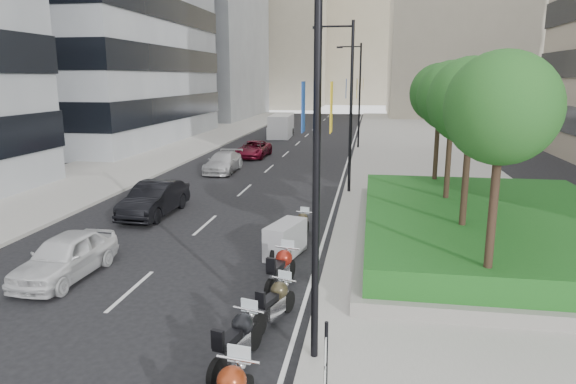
% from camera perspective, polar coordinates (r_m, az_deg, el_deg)
% --- Properties ---
extents(ground, '(160.00, 160.00, 0.00)m').
position_cam_1_polar(ground, '(12.37, -18.98, -18.10)').
color(ground, black).
rests_on(ground, ground).
extents(sidewalk_right, '(10.00, 100.00, 0.15)m').
position_cam_1_polar(sidewalk_right, '(39.90, 14.32, 3.45)').
color(sidewalk_right, '#9E9B93').
rests_on(sidewalk_right, ground).
extents(sidewalk_left, '(8.00, 100.00, 0.15)m').
position_cam_1_polar(sidewalk_left, '(43.37, -14.57, 4.15)').
color(sidewalk_left, '#9E9B93').
rests_on(sidewalk_left, ground).
extents(lane_edge, '(0.12, 100.00, 0.01)m').
position_cam_1_polar(lane_edge, '(39.78, 6.68, 3.63)').
color(lane_edge, silver).
rests_on(lane_edge, ground).
extents(lane_centre, '(0.12, 100.00, 0.01)m').
position_cam_1_polar(lane_centre, '(40.34, -0.73, 3.84)').
color(lane_centre, silver).
rests_on(lane_centre, ground).
extents(building_grey_far, '(22.00, 26.00, 30.00)m').
position_cam_1_polar(building_grey_far, '(84.99, -11.69, 18.36)').
color(building_grey_far, gray).
rests_on(building_grey_far, ground).
extents(building_cream_right, '(28.00, 24.00, 36.00)m').
position_cam_1_polar(building_cream_right, '(91.57, 20.78, 19.29)').
color(building_cream_right, '#B7AD93').
rests_on(building_cream_right, ground).
extents(building_cream_left, '(26.00, 24.00, 34.00)m').
position_cam_1_polar(building_cream_left, '(112.26, -3.02, 18.17)').
color(building_cream_left, '#B7AD93').
rests_on(building_cream_left, ground).
extents(building_cream_centre, '(30.00, 24.00, 38.00)m').
position_cam_1_polar(building_cream_centre, '(129.94, 8.06, 18.20)').
color(building_cream_centre, '#B7AD93').
rests_on(building_cream_centre, ground).
extents(planter, '(10.00, 14.00, 0.40)m').
position_cam_1_polar(planter, '(20.65, 21.80, -4.69)').
color(planter, gray).
rests_on(planter, sidewalk_right).
extents(hedge, '(9.40, 13.40, 0.80)m').
position_cam_1_polar(hedge, '(20.49, 21.94, -3.08)').
color(hedge, '#164E19').
rests_on(hedge, planter).
extents(tree_0, '(2.80, 2.80, 6.30)m').
position_cam_1_polar(tree_0, '(13.65, 22.68, 8.50)').
color(tree_0, '#332319').
rests_on(tree_0, planter).
extents(tree_1, '(2.80, 2.80, 6.30)m').
position_cam_1_polar(tree_1, '(17.56, 19.72, 9.45)').
color(tree_1, '#332319').
rests_on(tree_1, planter).
extents(tree_2, '(2.80, 2.80, 6.30)m').
position_cam_1_polar(tree_2, '(21.51, 17.83, 10.04)').
color(tree_2, '#332319').
rests_on(tree_2, planter).
extents(tree_3, '(2.80, 2.80, 6.30)m').
position_cam_1_polar(tree_3, '(25.47, 16.52, 10.44)').
color(tree_3, '#332319').
rests_on(tree_3, planter).
extents(lamp_post_0, '(2.34, 0.45, 9.00)m').
position_cam_1_polar(lamp_post_0, '(10.40, 2.37, 6.47)').
color(lamp_post_0, black).
rests_on(lamp_post_0, ground).
extents(lamp_post_1, '(2.34, 0.45, 9.00)m').
position_cam_1_polar(lamp_post_1, '(27.32, 6.71, 10.22)').
color(lamp_post_1, black).
rests_on(lamp_post_1, ground).
extents(lamp_post_2, '(2.34, 0.45, 9.00)m').
position_cam_1_polar(lamp_post_2, '(45.30, 7.78, 11.12)').
color(lamp_post_2, black).
rests_on(lamp_post_2, ground).
extents(parking_sign, '(0.06, 0.32, 2.50)m').
position_cam_1_polar(parking_sign, '(8.69, 4.19, -20.36)').
color(parking_sign, black).
rests_on(parking_sign, ground).
extents(motorcycle_2, '(0.86, 2.23, 1.13)m').
position_cam_1_polar(motorcycle_2, '(11.61, -5.65, -16.13)').
color(motorcycle_2, black).
rests_on(motorcycle_2, ground).
extents(motorcycle_3, '(0.90, 2.03, 1.05)m').
position_cam_1_polar(motorcycle_3, '(13.39, -1.45, -12.19)').
color(motorcycle_3, black).
rests_on(motorcycle_3, ground).
extents(motorcycle_4, '(0.78, 2.30, 1.15)m').
position_cam_1_polar(motorcycle_4, '(15.35, -0.77, -8.62)').
color(motorcycle_4, black).
rests_on(motorcycle_4, ground).
extents(motorcycle_5, '(1.33, 2.14, 1.21)m').
position_cam_1_polar(motorcycle_5, '(18.07, -0.29, -5.33)').
color(motorcycle_5, black).
rests_on(motorcycle_5, ground).
extents(motorcycle_6, '(0.66, 1.98, 0.99)m').
position_cam_1_polar(motorcycle_6, '(19.99, 1.46, -3.78)').
color(motorcycle_6, black).
rests_on(motorcycle_6, ground).
extents(car_a, '(1.82, 4.18, 1.40)m').
position_cam_1_polar(car_a, '(17.62, -23.50, -6.56)').
color(car_a, silver).
rests_on(car_a, ground).
extents(car_b, '(1.77, 4.67, 1.52)m').
position_cam_1_polar(car_b, '(24.11, -14.64, -0.77)').
color(car_b, black).
rests_on(car_b, ground).
extents(car_c, '(1.85, 4.54, 1.32)m').
position_cam_1_polar(car_c, '(34.39, -7.20, 3.31)').
color(car_c, '#ADADAF').
rests_on(car_c, ground).
extents(car_d, '(2.28, 4.65, 1.27)m').
position_cam_1_polar(car_d, '(40.64, -3.84, 4.78)').
color(car_d, maroon).
rests_on(car_d, ground).
extents(delivery_van, '(2.32, 5.59, 2.31)m').
position_cam_1_polar(delivery_van, '(54.11, -0.80, 7.24)').
color(delivery_van, white).
rests_on(delivery_van, ground).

